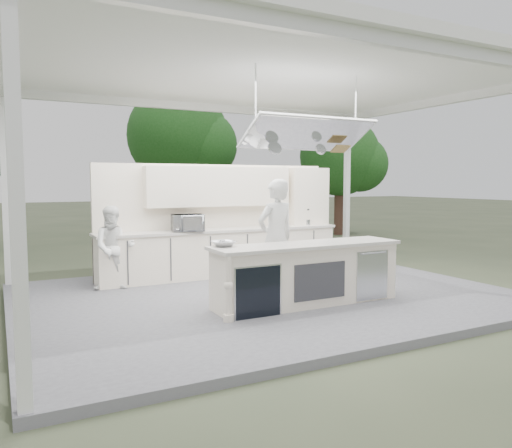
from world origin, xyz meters
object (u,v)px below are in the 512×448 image
demo_island (306,274)px  head_chef (276,238)px  back_counter (223,252)px  sous_chef (114,248)px

demo_island → head_chef: head_chef is taller
demo_island → head_chef: bearing=101.8°
demo_island → head_chef: size_ratio=1.59×
demo_island → back_counter: same height
sous_chef → demo_island: bearing=-35.7°
demo_island → head_chef: (-0.15, 0.70, 0.50)m
demo_island → sous_chef: bearing=134.5°
back_counter → sous_chef: bearing=-171.1°
demo_island → back_counter: bearing=93.6°
back_counter → head_chef: (0.03, -2.12, 0.50)m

